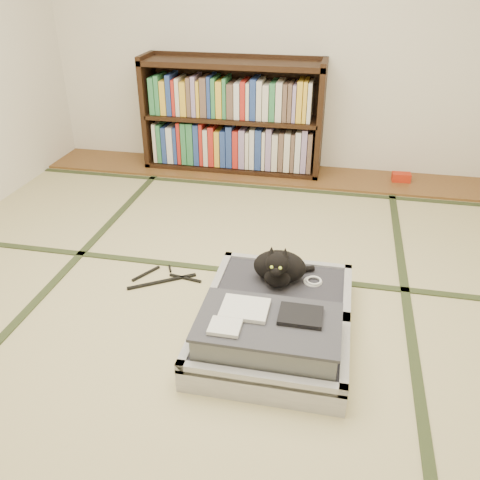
# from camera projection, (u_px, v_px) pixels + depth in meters

# --- Properties ---
(floor) EXTENTS (4.50, 4.50, 0.00)m
(floor) POSITION_uv_depth(u_px,v_px,m) (218.00, 311.00, 2.73)
(floor) COLOR #CAB387
(floor) RESTS_ON ground
(wood_strip) EXTENTS (4.00, 0.50, 0.02)m
(wood_strip) POSITION_uv_depth(u_px,v_px,m) (273.00, 174.00, 4.43)
(wood_strip) COLOR brown
(wood_strip) RESTS_ON ground
(red_item) EXTENTS (0.15, 0.10, 0.07)m
(red_item) POSITION_uv_depth(u_px,v_px,m) (401.00, 177.00, 4.24)
(red_item) COLOR #B5240E
(red_item) RESTS_ON wood_strip
(room_shell) EXTENTS (4.50, 4.50, 4.50)m
(room_shell) POSITION_uv_depth(u_px,v_px,m) (210.00, 14.00, 2.02)
(room_shell) COLOR white
(room_shell) RESTS_ON ground
(tatami_borders) EXTENTS (4.00, 4.50, 0.01)m
(tatami_borders) POSITION_uv_depth(u_px,v_px,m) (237.00, 263.00, 3.15)
(tatami_borders) COLOR #2D381E
(tatami_borders) RESTS_ON ground
(bookcase) EXTENTS (1.53, 0.35, 0.99)m
(bookcase) POSITION_uv_depth(u_px,v_px,m) (233.00, 119.00, 4.34)
(bookcase) COLOR black
(bookcase) RESTS_ON wood_strip
(suitcase) EXTENTS (0.72, 0.97, 0.29)m
(suitcase) POSITION_uv_depth(u_px,v_px,m) (274.00, 322.00, 2.48)
(suitcase) COLOR #B5B5BA
(suitcase) RESTS_ON floor
(cat) EXTENTS (0.32, 0.32, 0.26)m
(cat) POSITION_uv_depth(u_px,v_px,m) (279.00, 267.00, 2.66)
(cat) COLOR black
(cat) RESTS_ON suitcase
(cable_coil) EXTENTS (0.10, 0.10, 0.02)m
(cable_coil) POSITION_uv_depth(u_px,v_px,m) (313.00, 281.00, 2.71)
(cable_coil) COLOR white
(cable_coil) RESTS_ON suitcase
(hanger) EXTENTS (0.40, 0.30, 0.01)m
(hanger) POSITION_uv_depth(u_px,v_px,m) (164.00, 278.00, 2.99)
(hanger) COLOR black
(hanger) RESTS_ON floor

